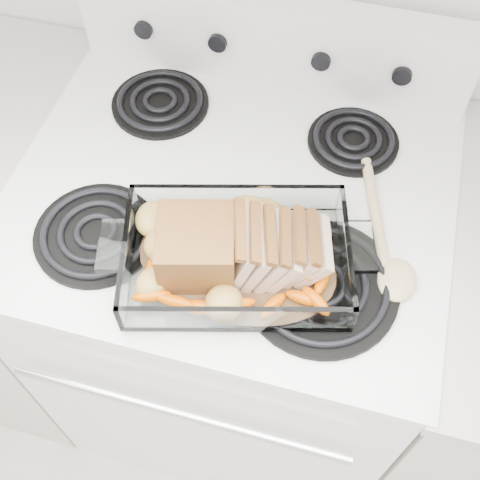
# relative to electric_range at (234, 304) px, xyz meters

# --- Properties ---
(electric_range) EXTENTS (0.78, 0.70, 1.12)m
(electric_range) POSITION_rel_electric_range_xyz_m (0.00, 0.00, 0.00)
(electric_range) COLOR white
(electric_range) RESTS_ON ground
(baking_dish) EXTENTS (0.35, 0.23, 0.07)m
(baking_dish) POSITION_rel_electric_range_xyz_m (0.05, -0.16, 0.48)
(baking_dish) COLOR silver
(baking_dish) RESTS_ON electric_range
(pork_roast) EXTENTS (0.26, 0.12, 0.09)m
(pork_roast) POSITION_rel_electric_range_xyz_m (0.04, -0.16, 0.51)
(pork_roast) COLOR brown
(pork_roast) RESTS_ON baking_dish
(roast_vegetables) EXTENTS (0.37, 0.20, 0.05)m
(roast_vegetables) POSITION_rel_electric_range_xyz_m (0.05, -0.13, 0.49)
(roast_vegetables) COLOR #ED5C00
(roast_vegetables) RESTS_ON baking_dish
(wooden_spoon) EXTENTS (0.12, 0.28, 0.02)m
(wooden_spoon) POSITION_rel_electric_range_xyz_m (0.28, -0.07, 0.46)
(wooden_spoon) COLOR beige
(wooden_spoon) RESTS_ON electric_range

